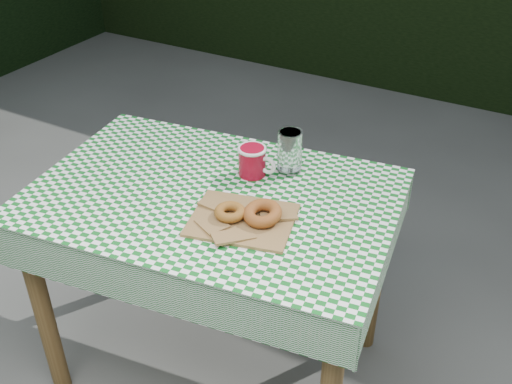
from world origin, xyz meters
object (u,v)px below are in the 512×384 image
paper_bag (242,219)px  coffee_mug (252,161)px  drinking_glass (290,152)px  table (216,287)px

paper_bag → coffee_mug: coffee_mug is taller
coffee_mug → drinking_glass: bearing=39.2°
table → coffee_mug: coffee_mug is taller
table → paper_bag: 0.42m
paper_bag → drinking_glass: (-0.01, 0.31, 0.06)m
paper_bag → drinking_glass: bearing=91.1°
table → drinking_glass: drinking_glass is taller
table → paper_bag: size_ratio=3.75×
table → coffee_mug: (0.05, 0.16, 0.43)m
coffee_mug → drinking_glass: drinking_glass is taller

